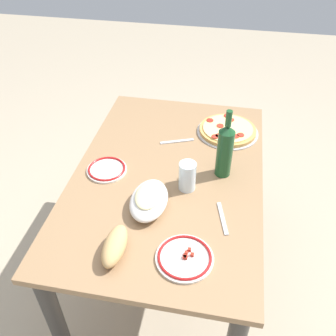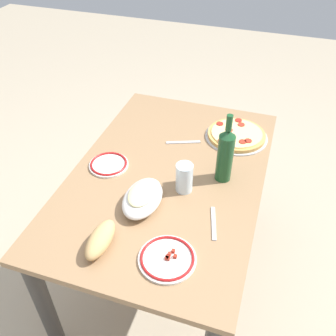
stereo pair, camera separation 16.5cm
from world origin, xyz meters
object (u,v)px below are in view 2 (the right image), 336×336
pepperoni_pizza (236,135)px  side_plate_far (167,258)px  baked_pasta_dish (143,197)px  side_plate_near (109,164)px  water_glass (184,178)px  wine_bottle (225,154)px  dining_table (168,193)px  bread_loaf (100,240)px

pepperoni_pizza → side_plate_far: (-0.82, 0.10, -0.01)m
baked_pasta_dish → side_plate_near: size_ratio=1.33×
water_glass → pepperoni_pizza: bearing=-17.8°
wine_bottle → side_plate_far: 0.52m
dining_table → side_plate_near: 0.31m
baked_pasta_dish → water_glass: water_glass is taller
pepperoni_pizza → water_glass: size_ratio=2.38×
baked_pasta_dish → bread_loaf: bearing=164.6°
water_glass → side_plate_far: (-0.37, -0.05, -0.06)m
pepperoni_pizza → wine_bottle: bearing=179.5°
pepperoni_pizza → side_plate_near: 0.66m
pepperoni_pizza → baked_pasta_dish: bearing=154.6°
side_plate_near → side_plate_far: side_plate_far is taller
water_glass → side_plate_far: water_glass is taller
dining_table → baked_pasta_dish: (-0.22, 0.04, 0.17)m
dining_table → water_glass: 0.23m
dining_table → bread_loaf: bread_loaf is taller
dining_table → bread_loaf: bearing=167.2°
baked_pasta_dish → wine_bottle: wine_bottle is taller
bread_loaf → baked_pasta_dish: bearing=-15.4°
dining_table → baked_pasta_dish: bearing=170.3°
dining_table → water_glass: bearing=-129.4°
baked_pasta_dish → wine_bottle: size_ratio=0.74×
pepperoni_pizza → water_glass: (-0.45, 0.14, 0.05)m
side_plate_far → pepperoni_pizza: bearing=-6.8°
dining_table → side_plate_far: bearing=-162.2°
baked_pasta_dish → side_plate_far: (-0.23, -0.18, -0.03)m
side_plate_near → water_glass: bearing=-96.8°
pepperoni_pizza → bread_loaf: (-0.84, 0.35, 0.02)m
wine_bottle → side_plate_near: size_ratio=1.80×
side_plate_far → side_plate_near: bearing=45.5°
baked_pasta_dish → pepperoni_pizza: bearing=-25.4°
side_plate_far → bread_loaf: 0.25m
side_plate_near → dining_table: bearing=-82.7°
baked_pasta_dish → bread_loaf: baked_pasta_dish is taller
dining_table → side_plate_near: bearing=97.3°
side_plate_near → bread_loaf: 0.46m
side_plate_near → side_plate_far: size_ratio=0.87×
wine_bottle → side_plate_far: bearing=169.0°
dining_table → bread_loaf: (-0.46, 0.11, 0.16)m
dining_table → pepperoni_pizza: pepperoni_pizza is taller
baked_pasta_dish → bread_loaf: 0.26m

